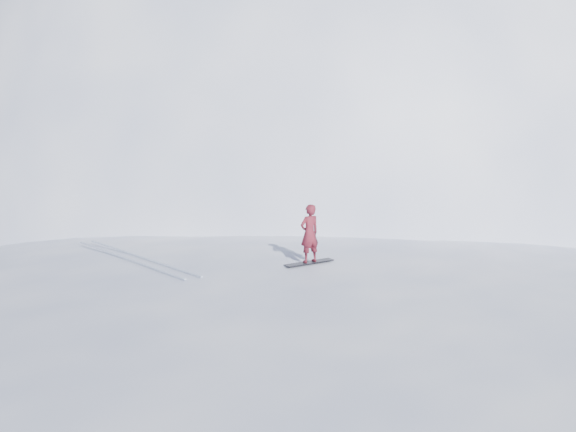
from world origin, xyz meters
The scene contains 8 objects.
ground centered at (0.00, 0.00, 0.00)m, with size 400.00×400.00×0.00m, color white.
near_ridge centered at (1.00, 3.00, 0.00)m, with size 36.00×28.00×4.80m, color white.
summit_peak centered at (22.00, 26.00, 0.00)m, with size 60.00×56.00×56.00m, color white.
peak_shoulder centered at (10.00, 20.00, 0.00)m, with size 28.00×24.00×18.00m, color white.
wind_bumps centered at (-0.56, 2.12, 0.00)m, with size 16.00×14.40×1.00m.
snowboard centered at (1.61, 0.97, 2.41)m, with size 1.42×0.26×0.02m, color black.
snowboarder centered at (1.61, 0.97, 3.17)m, with size 0.55×0.36×1.50m, color maroon.
board_tracks centered at (-2.01, 4.15, 2.42)m, with size 1.51×5.92×0.04m.
Camera 1 is at (-5.93, -9.49, 5.49)m, focal length 32.00 mm.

